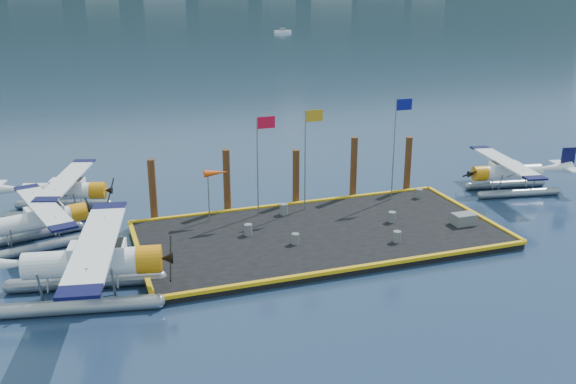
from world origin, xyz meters
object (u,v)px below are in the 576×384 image
(drum_4, at_px, (419,193))
(crate, at_px, (464,219))
(flagpole_blue, at_px, (397,134))
(piling_3, at_px, (354,169))
(piling_1, at_px, (227,183))
(piling_4, at_px, (408,166))
(flagpole_yellow, at_px, (308,145))
(seaplane_c, at_px, (62,193))
(seaplane_a, at_px, (89,267))
(flagpole_red, at_px, (261,151))
(windsock, at_px, (216,174))
(drum_3, at_px, (295,239))
(piling_2, at_px, (296,179))
(drum_1, at_px, (397,237))
(seaplane_d, at_px, (509,174))
(drum_5, at_px, (284,209))
(seaplane_b, at_px, (39,222))
(drum_0, at_px, (248,230))
(piling_0, at_px, (153,192))
(drum_2, at_px, (392,217))

(drum_4, distance_m, crate, 5.06)
(flagpole_blue, distance_m, piling_3, 3.72)
(piling_1, distance_m, piling_4, 12.50)
(flagpole_yellow, xyz_separation_m, piling_4, (7.80, 1.60, -2.51))
(seaplane_c, xyz_separation_m, flagpole_yellow, (14.30, -5.16, 3.15))
(seaplane_a, relative_size, drum_4, 18.07)
(flagpole_red, xyz_separation_m, windsock, (-2.73, 0.00, -1.17))
(drum_3, height_order, flagpole_red, flagpole_red)
(flagpole_yellow, relative_size, flagpole_blue, 0.95)
(drum_4, bearing_deg, piling_2, 165.88)
(drum_1, height_order, flagpole_red, flagpole_red)
(seaplane_d, xyz_separation_m, flagpole_red, (-17.55, 0.34, 3.08))
(drum_1, bearing_deg, piling_2, 109.76)
(seaplane_d, height_order, windsock, windsock)
(crate, bearing_deg, drum_5, 151.93)
(drum_3, bearing_deg, seaplane_b, 157.50)
(drum_0, distance_m, piling_2, 6.44)
(flagpole_red, distance_m, piling_0, 6.84)
(seaplane_c, distance_m, drum_1, 20.64)
(drum_1, xyz_separation_m, drum_2, (1.17, 2.78, 0.00))
(crate, distance_m, piling_4, 7.14)
(drum_3, bearing_deg, seaplane_d, 15.11)
(drum_0, bearing_deg, seaplane_b, 163.17)
(drum_0, xyz_separation_m, drum_3, (2.05, -2.07, -0.02))
(flagpole_blue, bearing_deg, piling_4, 41.58)
(flagpole_red, bearing_deg, seaplane_b, 178.15)
(piling_0, bearing_deg, drum_3, -44.87)
(flagpole_red, bearing_deg, drum_1, -48.75)
(seaplane_c, xyz_separation_m, drum_5, (12.59, -5.60, -0.62))
(seaplane_c, height_order, piling_1, piling_1)
(seaplane_d, distance_m, piling_2, 14.89)
(drum_2, bearing_deg, flagpole_yellow, 136.15)
(seaplane_c, xyz_separation_m, piling_1, (9.60, -3.56, 0.74))
(seaplane_a, bearing_deg, piling_4, 123.44)
(seaplane_d, height_order, flagpole_yellow, flagpole_yellow)
(drum_4, bearing_deg, piling_1, 170.93)
(piling_1, height_order, piling_2, piling_1)
(drum_0, relative_size, piling_0, 0.16)
(flagpole_yellow, xyz_separation_m, piling_2, (-0.20, 1.60, -2.61))
(seaplane_d, xyz_separation_m, flagpole_yellow, (-14.55, 0.34, 3.20))
(drum_2, relative_size, piling_4, 0.16)
(seaplane_a, height_order, piling_1, piling_1)
(seaplane_c, bearing_deg, piling_2, 92.91)
(seaplane_a, relative_size, drum_3, 18.21)
(seaplane_d, distance_m, windsock, 20.37)
(drum_2, height_order, crate, crate)
(seaplane_c, relative_size, flagpole_yellow, 1.41)
(drum_1, relative_size, piling_4, 0.15)
(drum_0, distance_m, piling_0, 6.53)
(seaplane_d, height_order, drum_2, seaplane_d)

